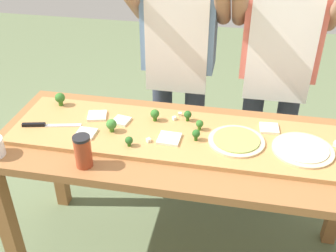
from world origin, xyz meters
TOP-DOWN VIEW (x-y plane):
  - prep_table at (0.00, 0.00)m, footprint 1.78×0.69m
  - cutting_board at (-0.06, 0.03)m, footprint 1.54×0.43m
  - chefs_knife at (-0.68, -0.03)m, footprint 0.28×0.08m
  - pizza_whole_pesto_green at (0.24, 0.01)m, footprint 0.26×0.26m
  - pizza_whole_cheese_artichoke at (0.53, -0.00)m, footprint 0.27×0.27m
  - pizza_slice_near_left at (-0.33, 0.08)m, footprint 0.09×0.09m
  - pizza_slice_center at (-0.07, -0.03)m, footprint 0.10×0.10m
  - pizza_slice_far_left at (-0.46, -0.06)m, footprint 0.09×0.09m
  - pizza_slice_far_right at (-0.46, 0.10)m, footprint 0.11×0.11m
  - pizza_slice_near_right at (0.38, 0.15)m, footprint 0.09×0.09m
  - broccoli_floret_back_left at (0.05, -0.01)m, footprint 0.04×0.04m
  - broccoli_floret_center_left at (-0.68, 0.17)m, footprint 0.05×0.05m
  - broccoli_floret_center_right at (-0.23, -0.11)m, footprint 0.04×0.04m
  - broccoli_floret_back_right at (-0.17, 0.12)m, footprint 0.04×0.04m
  - broccoli_floret_front_left at (-0.01, 0.15)m, footprint 0.04×0.04m
  - broccoli_floret_back_mid at (-0.34, -0.01)m, footprint 0.05×0.05m
  - broccoli_floret_front_right at (0.06, 0.08)m, footprint 0.04×0.04m
  - cheese_crumble_a at (-0.07, 0.15)m, footprint 0.02×0.02m
  - cheese_crumble_b at (-0.15, -0.06)m, footprint 0.02×0.02m
  - cheese_crumble_c at (0.67, 0.07)m, footprint 0.03×0.03m
  - cheese_crumble_d at (-0.05, 0.19)m, footprint 0.02×0.02m
  - sauce_jar at (-0.39, -0.26)m, footprint 0.07×0.07m
  - cook_left at (-0.13, 0.58)m, footprint 0.54×0.39m
  - cook_right at (0.42, 0.58)m, footprint 0.54×0.39m

SIDE VIEW (x-z plane):
  - prep_table at x=0.00m, z-range 0.28..1.08m
  - cutting_board at x=-0.06m, z-range 0.79..0.81m
  - pizza_slice_near_left at x=-0.33m, z-range 0.81..0.83m
  - pizza_slice_center at x=-0.07m, z-range 0.81..0.83m
  - pizza_slice_far_left at x=-0.46m, z-range 0.81..0.83m
  - pizza_slice_far_right at x=-0.46m, z-range 0.81..0.83m
  - pizza_slice_near_right at x=0.38m, z-range 0.81..0.83m
  - chefs_knife at x=-0.68m, z-range 0.81..0.83m
  - pizza_whole_pesto_green at x=0.24m, z-range 0.81..0.83m
  - pizza_whole_cheese_artichoke at x=0.53m, z-range 0.81..0.83m
  - cheese_crumble_d at x=-0.05m, z-range 0.81..0.83m
  - cheese_crumble_a at x=-0.07m, z-range 0.81..0.83m
  - cheese_crumble_b at x=-0.15m, z-range 0.81..0.83m
  - cheese_crumble_c at x=0.67m, z-range 0.81..0.83m
  - broccoli_floret_center_right at x=-0.23m, z-range 0.82..0.86m
  - broccoli_floret_front_right at x=0.06m, z-range 0.82..0.87m
  - broccoli_floret_front_left at x=-0.01m, z-range 0.82..0.87m
  - broccoli_floret_back_left at x=0.05m, z-range 0.82..0.87m
  - broccoli_floret_back_right at x=-0.17m, z-range 0.82..0.88m
  - broccoli_floret_back_mid at x=-0.34m, z-range 0.82..0.88m
  - broccoli_floret_center_left at x=-0.68m, z-range 0.82..0.89m
  - sauce_jar at x=-0.39m, z-range 0.79..0.94m
  - cook_left at x=-0.13m, z-range 0.16..1.83m
  - cook_right at x=0.42m, z-range 0.16..1.83m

